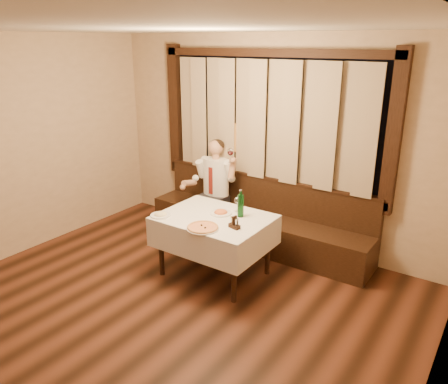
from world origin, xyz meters
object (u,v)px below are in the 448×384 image
Objects in this scene: pizza at (203,227)px; pasta_cream at (160,213)px; dining_table at (214,225)px; seated_man at (213,181)px; pasta_red at (221,211)px; green_bottle at (241,205)px; banquette at (258,223)px; cruet_caddy at (234,224)px.

pizza is 0.63m from pasta_cream.
seated_man reaches higher than dining_table.
green_bottle reaches higher than pasta_red.
pasta_cream is (-0.63, 0.02, 0.02)m from pizza.
pasta_cream reaches higher than dining_table.
pasta_red is 1.08m from seated_man.
pasta_red is (0.01, -0.91, 0.48)m from banquette.
dining_table is 4.93× the size of pasta_red.
pasta_red is (-0.09, 0.47, 0.02)m from pizza.
pasta_cream reaches higher than pizza.
green_bottle reaches higher than pasta_cream.
green_bottle is at bearing 74.16° from pizza.
cruet_caddy is at bearing -68.94° from green_bottle.
green_bottle is 0.24× the size of seated_man.
seated_man is at bearing 126.29° from dining_table.
banquette is at bearing 94.25° from pizza.
pasta_red is at bearing -49.58° from seated_man.
cruet_caddy reaches higher than dining_table.
dining_table is 0.39m from green_bottle.
cruet_caddy is (0.27, 0.21, 0.03)m from pizza.
green_bottle is at bearing 125.17° from cruet_caddy.
pizza is 0.48m from pasta_red.
green_bottle is (0.78, 0.51, 0.11)m from pasta_cream.
seated_man reaches higher than pizza.
cruet_caddy is (0.36, -0.26, 0.01)m from pasta_red.
green_bottle reaches higher than banquette.
dining_table is 1.17m from seated_man.
seated_man reaches higher than pasta_red.
seated_man is (-0.16, 1.27, 0.03)m from pasta_cream.
cruet_caddy is at bearing -21.40° from dining_table.
banquette reaches higher than dining_table.
banquette is 8.92× the size of pizza.
green_bottle is (0.24, 0.06, 0.10)m from pasta_red.
dining_table is 0.43m from cruet_caddy.
seated_man is (-1.06, 1.08, 0.01)m from cruet_caddy.
banquette is 1.54m from pasta_cream.
banquette is at bearing 90.89° from pasta_red.
pizza is 0.56m from green_bottle.
pasta_cream is at bearing -153.85° from cruet_caddy.
green_bottle is at bearing -39.16° from seated_man.
banquette is 1.07m from green_bottle.
dining_table is at bearing -53.71° from seated_man.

